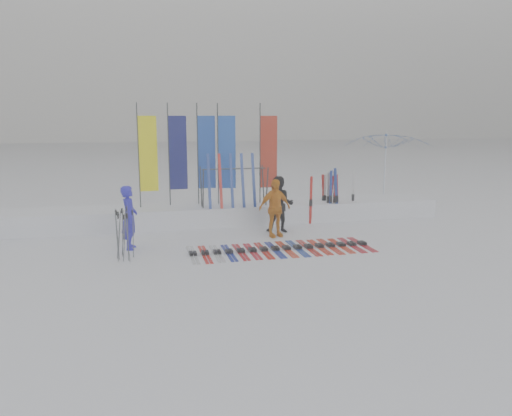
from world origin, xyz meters
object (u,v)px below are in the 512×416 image
object	(u,v)px
tent_canopy	(387,170)
ski_rack	(234,181)
person_black	(280,205)
person_yellow	(275,208)
ski_row	(280,248)
person_blue	(129,218)

from	to	relation	value
tent_canopy	ski_rack	world-z (taller)	tent_canopy
person_black	person_yellow	distance (m)	0.58
tent_canopy	ski_row	distance (m)	7.40
ski_row	tent_canopy	bearing A→B (deg)	41.22
ski_row	person_yellow	bearing A→B (deg)	80.45
person_black	person_yellow	size ratio (longest dim) A/B	1.01
tent_canopy	ski_rack	xyz separation A→B (m)	(-6.04, -1.54, -0.07)
tent_canopy	ski_row	bearing A→B (deg)	-138.78
person_blue	person_yellow	size ratio (longest dim) A/B	1.00
person_blue	ski_row	world-z (taller)	person_blue
person_black	ski_rack	bearing A→B (deg)	153.06
ski_row	person_blue	bearing A→B (deg)	164.97
person_yellow	tent_canopy	xyz separation A→B (m)	(5.22, 3.35, 0.62)
person_yellow	ski_row	distance (m)	1.65
ski_rack	tent_canopy	bearing A→B (deg)	14.35
person_yellow	tent_canopy	bearing A→B (deg)	21.03
person_black	ski_row	bearing A→B (deg)	-82.82
person_yellow	ski_row	world-z (taller)	person_yellow
person_black	ski_rack	xyz separation A→B (m)	(-1.11, 1.31, 0.55)
person_blue	person_black	bearing A→B (deg)	-72.06
person_black	ski_row	world-z (taller)	person_black
person_black	tent_canopy	distance (m)	5.73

